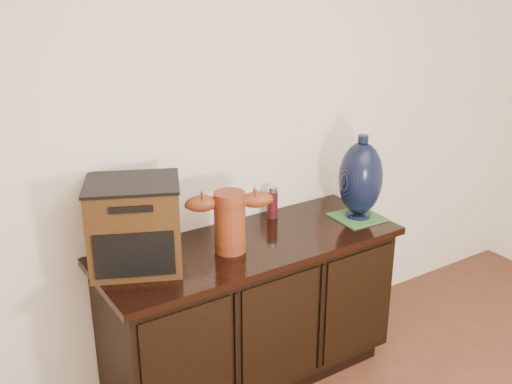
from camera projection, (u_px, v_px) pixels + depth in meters
sideboard at (251, 310)px, 2.92m from camera, size 1.46×0.56×0.75m
terracotta_vessel at (230, 218)px, 2.65m from camera, size 0.39×0.21×0.28m
tv_radio at (135, 225)px, 2.50m from camera, size 0.47×0.44×0.38m
green_mat at (357, 217)px, 3.06m from camera, size 0.24×0.24×0.01m
lamp_base at (361, 179)px, 2.99m from camera, size 0.23×0.23×0.43m
spray_can at (272, 202)px, 3.04m from camera, size 0.06×0.06×0.16m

